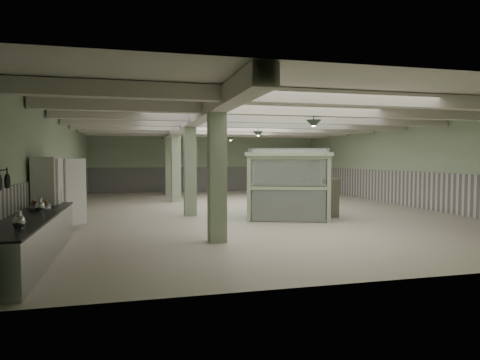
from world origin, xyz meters
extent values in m
plane|color=beige|center=(0.00, 0.00, 0.00)|extent=(20.00, 20.00, 0.00)
cube|color=silver|center=(0.00, 0.00, 3.60)|extent=(14.00, 20.00, 0.02)
cube|color=#A7BF99|center=(0.00, 10.00, 1.80)|extent=(14.00, 0.02, 3.60)
cube|color=#A7BF99|center=(0.00, -10.00, 1.80)|extent=(14.00, 0.02, 3.60)
cube|color=#A7BF99|center=(-7.00, 0.00, 1.80)|extent=(0.02, 20.00, 3.60)
cube|color=#A7BF99|center=(7.00, 0.00, 1.80)|extent=(0.02, 20.00, 3.60)
cube|color=silver|center=(-6.97, 0.00, 0.75)|extent=(0.05, 19.90, 1.50)
cube|color=silver|center=(6.97, 0.00, 0.75)|extent=(0.05, 19.90, 1.50)
cube|color=silver|center=(0.00, 9.97, 0.75)|extent=(13.90, 0.05, 1.50)
cube|color=beige|center=(-2.50, 0.00, 3.38)|extent=(0.45, 19.90, 0.40)
cube|color=beige|center=(0.00, -7.50, 3.42)|extent=(13.90, 0.35, 0.32)
cube|color=beige|center=(0.00, -5.00, 3.42)|extent=(13.90, 0.35, 0.32)
cube|color=beige|center=(0.00, -2.50, 3.42)|extent=(13.90, 0.35, 0.32)
cube|color=beige|center=(0.00, 0.00, 3.42)|extent=(13.90, 0.35, 0.32)
cube|color=beige|center=(0.00, 2.50, 3.42)|extent=(13.90, 0.35, 0.32)
cube|color=beige|center=(0.00, 5.00, 3.42)|extent=(13.90, 0.35, 0.32)
cube|color=beige|center=(0.00, 7.50, 3.42)|extent=(13.90, 0.35, 0.32)
cube|color=#95A787|center=(-2.50, -6.00, 1.80)|extent=(0.42, 0.42, 3.60)
cube|color=#95A787|center=(-2.50, -1.00, 1.80)|extent=(0.42, 0.42, 3.60)
cube|color=#95A787|center=(-2.50, 4.00, 1.80)|extent=(0.42, 0.42, 3.60)
cube|color=#95A787|center=(-2.50, 8.00, 1.80)|extent=(0.42, 0.42, 3.60)
cone|color=#304030|center=(0.50, -5.00, 3.05)|extent=(0.44, 0.44, 0.22)
cone|color=#304030|center=(0.50, 0.50, 3.05)|extent=(0.44, 0.44, 0.22)
cone|color=#304030|center=(0.50, 5.50, 3.05)|extent=(0.44, 0.44, 0.22)
cube|color=#AFB0B4|center=(-6.54, -7.00, 0.44)|extent=(0.92, 5.46, 0.88)
cube|color=black|center=(-6.54, -7.00, 0.89)|extent=(0.96, 5.50, 0.04)
cylinder|color=#B2B2B7|center=(-6.52, -5.66, 0.95)|extent=(0.34, 0.34, 0.10)
cylinder|color=black|center=(-6.88, -7.18, 1.63)|extent=(0.04, 0.28, 0.28)
cube|color=white|center=(-6.65, -4.00, 1.01)|extent=(0.55, 2.20, 2.01)
cube|color=white|center=(-6.35, -4.50, 1.01)|extent=(0.06, 0.82, 1.91)
cube|color=white|center=(-6.23, -3.40, 1.01)|extent=(0.51, 0.72, 1.91)
cube|color=silver|center=(-6.31, -4.50, 1.01)|extent=(0.02, 0.05, 0.30)
cube|color=silver|center=(-6.31, -3.50, 1.01)|extent=(0.02, 0.05, 0.30)
cube|color=#A8BE98|center=(-0.86, -3.01, 1.07)|extent=(0.15, 0.15, 2.13)
cube|color=#A8BE98|center=(-0.15, -1.00, 1.07)|extent=(0.15, 0.15, 2.13)
cube|color=#A8BE98|center=(1.56, -3.86, 1.07)|extent=(0.15, 0.15, 2.13)
cube|color=#A8BE98|center=(2.27, -1.85, 1.07)|extent=(0.15, 0.15, 2.13)
cube|color=#A8BE98|center=(0.70, -2.43, 2.19)|extent=(3.44, 3.18, 0.12)
cube|color=silver|center=(0.35, -3.43, 0.55)|extent=(2.25, 0.84, 1.05)
cube|color=silver|center=(0.35, -3.43, 1.78)|extent=(2.25, 0.84, 1.22)
cube|color=silver|center=(1.06, -1.42, 0.55)|extent=(2.25, 0.84, 1.05)
cube|color=silver|center=(1.06, -1.42, 1.78)|extent=(2.25, 0.84, 1.22)
cube|color=silver|center=(-0.50, -2.00, 0.55)|extent=(0.70, 1.84, 1.05)
cube|color=silver|center=(-0.50, -2.00, 1.78)|extent=(0.70, 1.84, 1.22)
cube|color=silver|center=(1.91, -2.85, 0.55)|extent=(0.70, 1.84, 1.05)
cube|color=silver|center=(1.91, -2.85, 1.78)|extent=(0.70, 1.84, 1.22)
cube|color=#626554|center=(2.26, -2.57, 0.67)|extent=(0.53, 0.68, 1.35)
camera|label=1|loc=(-4.54, -16.32, 2.09)|focal=32.00mm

